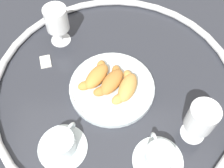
# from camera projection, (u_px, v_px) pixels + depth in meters

# --- Properties ---
(ground_plane) EXTENTS (2.20, 2.20, 0.00)m
(ground_plane) POSITION_uv_depth(u_px,v_px,m) (116.00, 86.00, 0.86)
(ground_plane) COLOR #2D3038
(table_chrome_rim) EXTENTS (0.77, 0.77, 0.02)m
(table_chrome_rim) POSITION_uv_depth(u_px,v_px,m) (116.00, 84.00, 0.85)
(table_chrome_rim) COLOR silver
(table_chrome_rim) RESTS_ON ground_plane
(pastry_plate) EXTENTS (0.26, 0.26, 0.02)m
(pastry_plate) POSITION_uv_depth(u_px,v_px,m) (112.00, 87.00, 0.84)
(pastry_plate) COLOR silver
(pastry_plate) RESTS_ON ground_plane
(croissant_large) EXTENTS (0.13, 0.09, 0.04)m
(croissant_large) POSITION_uv_depth(u_px,v_px,m) (127.00, 87.00, 0.80)
(croissant_large) COLOR #D6994C
(croissant_large) RESTS_ON pastry_plate
(croissant_small) EXTENTS (0.12, 0.10, 0.04)m
(croissant_small) POSITION_uv_depth(u_px,v_px,m) (111.00, 82.00, 0.82)
(croissant_small) COLOR #BC7A38
(croissant_small) RESTS_ON pastry_plate
(croissant_extra) EXTENTS (0.12, 0.11, 0.04)m
(croissant_extra) POSITION_uv_depth(u_px,v_px,m) (96.00, 76.00, 0.83)
(croissant_extra) COLOR #CC893D
(croissant_extra) RESTS_ON pastry_plate
(coffee_cup_near) EXTENTS (0.14, 0.14, 0.06)m
(coffee_cup_near) POSITION_uv_depth(u_px,v_px,m) (159.00, 157.00, 0.71)
(coffee_cup_near) COLOR silver
(coffee_cup_near) RESTS_ON ground_plane
(coffee_cup_far) EXTENTS (0.14, 0.14, 0.06)m
(coffee_cup_far) POSITION_uv_depth(u_px,v_px,m) (62.00, 144.00, 0.73)
(coffee_cup_far) COLOR silver
(coffee_cup_far) RESTS_ON ground_plane
(juice_glass_left) EXTENTS (0.08, 0.08, 0.14)m
(juice_glass_left) POSITION_uv_depth(u_px,v_px,m) (57.00, 20.00, 0.88)
(juice_glass_left) COLOR white
(juice_glass_left) RESTS_ON ground_plane
(juice_glass_right) EXTENTS (0.08, 0.08, 0.14)m
(juice_glass_right) POSITION_uv_depth(u_px,v_px,m) (201.00, 119.00, 0.69)
(juice_glass_right) COLOR white
(juice_glass_right) RESTS_ON ground_plane
(sugar_packet) EXTENTS (0.06, 0.05, 0.01)m
(sugar_packet) POSITION_uv_depth(u_px,v_px,m) (45.00, 61.00, 0.90)
(sugar_packet) COLOR white
(sugar_packet) RESTS_ON ground_plane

